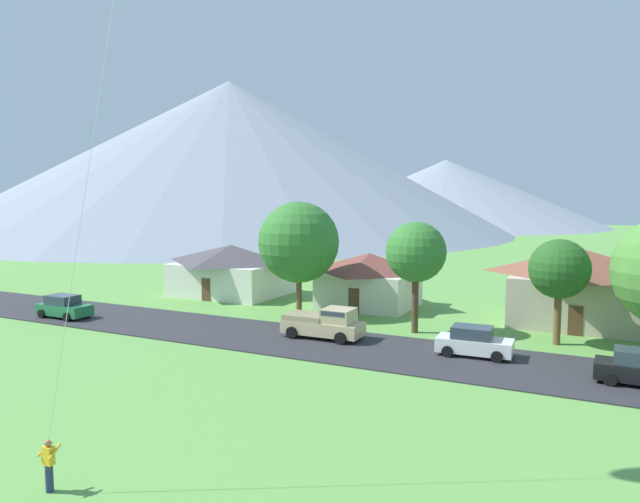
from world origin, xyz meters
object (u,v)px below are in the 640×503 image
Objects in this scene: house_rightmost at (579,285)px; pickup_truck_sand_west_side at (325,323)px; tree_center at (559,269)px; parked_car_white_mid_east at (474,342)px; house_leftmost at (231,269)px; house_right_center at (369,279)px; tree_near_left at (299,242)px; parked_car_green_east_end at (64,307)px; tree_near_right at (416,252)px.

house_rightmost is 18.71m from pickup_truck_sand_west_side.
parked_car_white_mid_east is (-4.04, -5.09, -3.81)m from tree_center.
house_rightmost is 12.93m from parked_car_white_mid_east.
house_leftmost is at bearing -178.94° from house_rightmost.
tree_near_left is at bearing -123.53° from house_right_center.
house_leftmost is 1.31× the size of house_right_center.
parked_car_green_east_end is at bearing -166.37° from tree_center.
house_leftmost is 15.30m from parked_car_green_east_end.
tree_center is 1.53× the size of parked_car_white_mid_east.
tree_near_right is 1.43× the size of pickup_truck_sand_west_side.
tree_center is at bearing -97.82° from house_rightmost.
house_right_center is 1.04× the size of tree_near_right.
tree_near_left is (-3.64, -5.49, 3.31)m from house_right_center.
tree_near_right is 1.78× the size of parked_car_green_east_end.
house_rightmost is at bearing 82.18° from tree_center.
tree_center is 1.56× the size of parked_car_green_east_end.
tree_center is 7.53m from parked_car_white_mid_east.
tree_near_right reaches higher than parked_car_green_east_end.
house_right_center is 1.19× the size of tree_center.
house_rightmost is 1.10× the size of tree_near_left.
tree_center is (14.88, -6.26, 2.37)m from house_right_center.
tree_center reaches higher than parked_car_white_mid_east.
pickup_truck_sand_west_side is (-4.64, -4.29, -4.35)m from tree_near_right.
parked_car_white_mid_east is at bearing -41.44° from tree_near_right.
tree_center reaches higher than pickup_truck_sand_west_side.
house_leftmost is 11.81m from tree_near_left.
tree_center is at bearing -2.38° from tree_near_left.
tree_near_left reaches higher than house_leftmost.
tree_near_left reaches higher than tree_center.
house_rightmost is at bearing 67.19° from parked_car_white_mid_east.
tree_near_left is at bearing 30.51° from parked_car_green_east_end.
tree_near_right is (9.73, -1.66, -0.20)m from tree_near_left.
parked_car_white_mid_east is at bearing -112.81° from house_rightmost.
pickup_truck_sand_west_side is (5.08, -5.95, -4.56)m from tree_near_left.
tree_center is at bearing -12.15° from house_leftmost.
house_right_center reaches higher than parked_car_white_mid_east.
tree_near_left is at bearing 170.30° from tree_near_right.
parked_car_white_mid_east is at bearing 0.55° from pickup_truck_sand_west_side.
house_right_center is at bearing 130.44° from tree_near_right.
parked_car_green_east_end is at bearing -171.60° from pickup_truck_sand_west_side.
house_leftmost is 1.17× the size of tree_near_left.
pickup_truck_sand_west_side reaches higher than parked_car_green_east_end.
house_rightmost is at bearing 1.57° from house_right_center.
house_leftmost is 21.18m from tree_near_right.
house_rightmost reaches higher than house_leftmost.
tree_near_left reaches higher than tree_near_right.
tree_near_right is at bearing 16.30° from parked_car_green_east_end.
house_rightmost is (15.80, 0.43, 0.52)m from house_right_center.
parked_car_green_east_end is at bearing -156.76° from house_rightmost.
tree_near_left is 2.05× the size of parked_car_white_mid_east.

